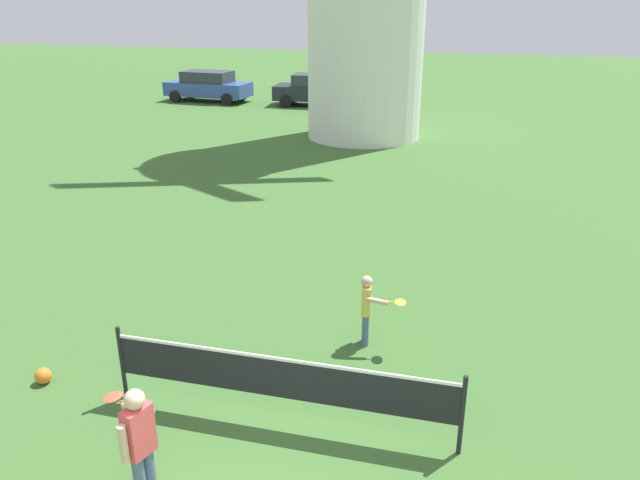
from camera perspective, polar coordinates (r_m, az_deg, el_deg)
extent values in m
cylinder|color=black|center=(8.92, -17.87, -10.78)|extent=(0.06, 0.06, 1.10)
cylinder|color=black|center=(7.77, 13.03, -15.58)|extent=(0.06, 0.06, 1.10)
cube|color=black|center=(7.98, -3.69, -12.75)|extent=(4.48, 0.01, 0.55)
cube|color=white|center=(7.82, -3.74, -10.96)|extent=(4.48, 0.02, 0.04)
cylinder|color=slate|center=(7.42, -15.51, -20.14)|extent=(0.13, 0.13, 0.66)
cube|color=#DB4C4C|center=(6.99, -16.46, -16.61)|extent=(0.26, 0.36, 0.58)
sphere|color=#DBB28E|center=(6.76, -16.82, -13.96)|extent=(0.22, 0.22, 0.22)
cylinder|color=#DBB28E|center=(6.91, -17.76, -17.56)|extent=(0.09, 0.09, 0.44)
cylinder|color=#DBB28E|center=(7.16, -16.54, -14.75)|extent=(0.45, 0.22, 0.17)
cylinder|color=#D84C33|center=(7.27, -17.50, -14.24)|extent=(0.22, 0.09, 0.04)
ellipsoid|color=#D84C33|center=(7.42, -18.66, -13.61)|extent=(0.24, 0.28, 0.03)
cylinder|color=slate|center=(9.96, 4.25, -7.97)|extent=(0.11, 0.11, 0.53)
cylinder|color=slate|center=(9.84, 4.21, -8.37)|extent=(0.11, 0.11, 0.53)
cube|color=#E5CC4C|center=(9.66, 4.31, -5.57)|extent=(0.18, 0.28, 0.47)
sphere|color=#DBB28E|center=(9.51, 4.37, -3.85)|extent=(0.18, 0.18, 0.18)
cylinder|color=#DBB28E|center=(9.82, 4.35, -5.23)|extent=(0.08, 0.08, 0.36)
cylinder|color=#DBB28E|center=(9.49, 5.25, -5.64)|extent=(0.37, 0.13, 0.14)
cylinder|color=yellow|center=(9.49, 6.12, -5.68)|extent=(0.22, 0.05, 0.04)
ellipsoid|color=yellow|center=(9.49, 7.45, -5.74)|extent=(0.21, 0.26, 0.03)
sphere|color=orange|center=(9.86, -24.27, -11.40)|extent=(0.23, 0.23, 0.23)
cube|color=#334C99|center=(33.82, -10.33, 13.62)|extent=(4.57, 2.04, 0.70)
cube|color=#2D333D|center=(33.75, -10.40, 14.67)|extent=(2.60, 1.69, 0.56)
cylinder|color=black|center=(33.92, -7.28, 13.21)|extent=(0.61, 0.23, 0.60)
cylinder|color=black|center=(32.42, -8.62, 12.76)|extent=(0.61, 0.23, 0.60)
cylinder|color=black|center=(35.35, -11.82, 13.27)|extent=(0.61, 0.23, 0.60)
cylinder|color=black|center=(33.91, -13.29, 12.82)|extent=(0.61, 0.23, 0.60)
cube|color=#1E232D|center=(31.95, -0.19, 13.50)|extent=(4.48, 2.01, 0.70)
cube|color=#2D333D|center=(31.87, -0.19, 14.62)|extent=(2.55, 1.67, 0.56)
cylinder|color=black|center=(32.60, 2.73, 13.02)|extent=(0.61, 0.22, 0.60)
cylinder|color=black|center=(30.93, 2.29, 12.56)|extent=(0.61, 0.22, 0.60)
cylinder|color=black|center=(33.13, -2.50, 13.16)|extent=(0.61, 0.22, 0.60)
cylinder|color=black|center=(31.49, -3.21, 12.70)|extent=(0.61, 0.22, 0.60)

